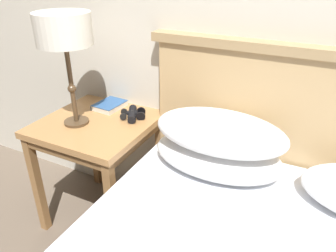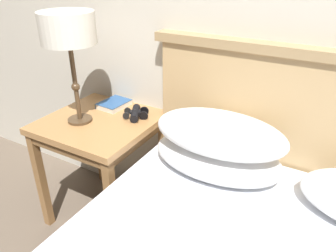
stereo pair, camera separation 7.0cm
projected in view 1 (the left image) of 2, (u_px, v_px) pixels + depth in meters
name	position (u px, v px, depth m)	size (l,w,h in m)	color
nightstand	(98.00, 135.00, 1.81)	(0.58, 0.58, 0.66)	#AD7A47
table_lamp	(64.00, 33.00, 1.53)	(0.27, 0.27, 0.57)	#4C3823
book_on_nightstand	(110.00, 105.00, 1.92)	(0.15, 0.19, 0.03)	silver
binoculars_pair	(133.00, 114.00, 1.80)	(0.16, 0.16, 0.05)	black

